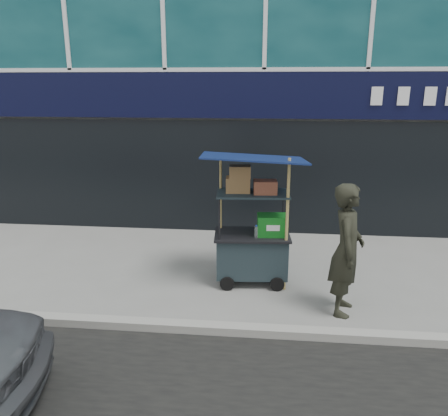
# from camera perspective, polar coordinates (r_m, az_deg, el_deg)

# --- Properties ---
(ground) EXTENTS (80.00, 80.00, 0.00)m
(ground) POSITION_cam_1_polar(r_m,az_deg,el_deg) (6.07, 3.98, -15.17)
(ground) COLOR slate
(ground) RESTS_ON ground
(curb) EXTENTS (80.00, 0.18, 0.12)m
(curb) POSITION_cam_1_polar(r_m,az_deg,el_deg) (5.87, 3.92, -15.68)
(curb) COLOR gray
(curb) RESTS_ON ground
(vendor_cart) EXTENTS (1.66, 1.23, 2.14)m
(vendor_cart) POSITION_cam_1_polar(r_m,az_deg,el_deg) (7.01, 3.82, -3.98)
(vendor_cart) COLOR black
(vendor_cart) RESTS_ON ground
(vendor_man) EXTENTS (0.58, 0.76, 1.87)m
(vendor_man) POSITION_cam_1_polar(r_m,az_deg,el_deg) (6.26, 15.74, -5.27)
(vendor_man) COLOR black
(vendor_man) RESTS_ON ground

